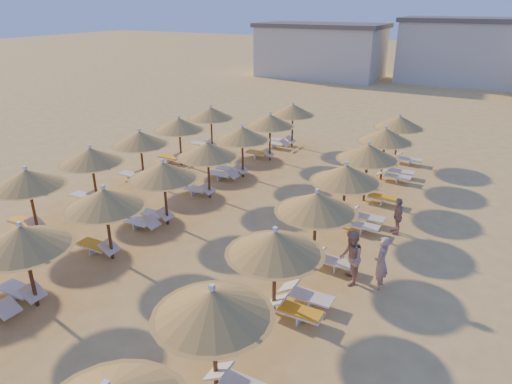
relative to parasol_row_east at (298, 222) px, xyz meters
The scene contains 9 objects.
ground 3.73m from the parasol_row_east, behind, with size 220.00×220.00×0.00m, color #E3B264.
hotel_blocks 46.06m from the parasol_row_east, 89.16° to the left, with size 46.21×11.90×8.10m.
parasol_row_east is the anchor object (origin of this frame).
parasol_row_west 6.80m from the parasol_row_east, behind, with size 2.98×32.56×2.98m.
parasol_row_inland 11.12m from the parasol_row_east, behind, with size 2.98×22.70×2.98m.
loungers 5.46m from the parasol_row_east, behind, with size 14.17×30.20×0.66m.
beachgoer_b 2.39m from the parasol_row_east, 35.07° to the left, with size 0.94×0.73×1.93m, color tan.
beachgoer_c 6.17m from the parasol_row_east, 68.94° to the left, with size 0.92×0.38×1.58m, color tan.
beachgoer_a 3.19m from the parasol_row_east, 26.94° to the left, with size 0.69×0.46×1.90m, color tan.
Camera 1 is at (7.91, -12.11, 8.98)m, focal length 32.00 mm.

